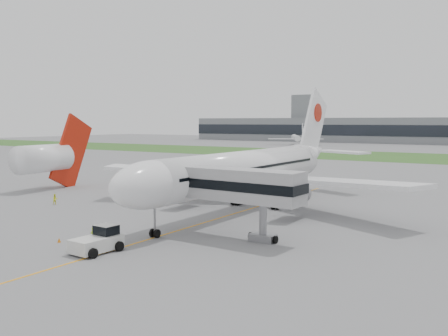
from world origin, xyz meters
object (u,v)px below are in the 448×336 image
Objects in this scene: pushback_tug at (99,240)px; airliner at (250,168)px; jet_bridge at (224,185)px; ground_crew_near at (94,236)px; neighbor_aircraft at (47,158)px.

airliner is at bearing 91.52° from pushback_tug.
jet_bridge reaches higher than pushback_tug.
pushback_tug is (-0.70, -26.95, -4.58)m from airliner.
airliner is at bearing -108.66° from ground_crew_near.
pushback_tug is 13.68m from jet_bridge.
jet_bridge is 48.10m from neighbor_aircraft.
airliner is 40.00m from neighbor_aircraft.
jet_bridge is (6.01, -15.89, -0.16)m from airliner.
ground_crew_near is (-2.09, 1.28, -0.17)m from pushback_tug.
pushback_tug is 46.87m from neighbor_aircraft.
airliner reaches higher than neighbor_aircraft.
jet_bridge is 8.82× the size of ground_crew_near.
neighbor_aircraft reaches higher than pushback_tug.
airliner reaches higher than jet_bridge.
airliner is 16.99m from jet_bridge.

